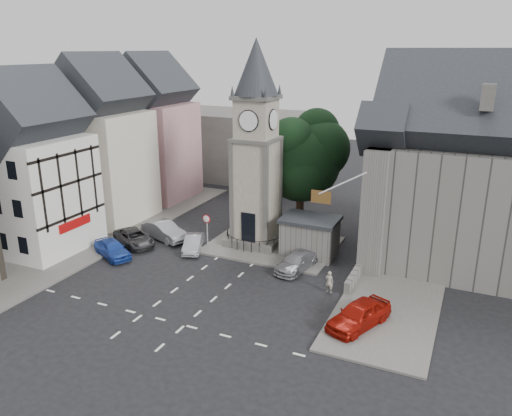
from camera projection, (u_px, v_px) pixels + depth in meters
The scene contains 23 objects.
ground at pixel (209, 282), 34.52m from camera, with size 120.00×120.00×0.00m, color black.
pavement_west at pixel (120, 228), 44.61m from camera, with size 6.00×30.00×0.14m, color #595651.
pavement_east at pixel (404, 267), 36.71m from camera, with size 6.00×26.00×0.14m, color #595651.
central_island at pixel (273, 245), 40.84m from camera, with size 10.00×8.00×0.16m, color #595651.
road_markings at pixel (163, 320), 29.74m from camera, with size 20.00×8.00×0.01m, color silver.
clock_tower at pixel (256, 147), 38.96m from camera, with size 4.86×4.86×16.25m.
stone_shelter at pixel (310, 236), 38.66m from camera, with size 4.30×3.30×3.08m.
town_tree at pixel (301, 152), 42.87m from camera, with size 7.20×7.20×10.80m.
warning_sign_post at pixel (207, 224), 39.86m from camera, with size 0.70×0.19×2.85m.
terrace_pink at pixel (154, 137), 52.47m from camera, with size 8.10×7.60×12.80m.
terrace_cream at pixel (102, 150), 45.53m from camera, with size 8.10×7.60×12.80m.
terrace_tudor at pixel (32, 173), 38.71m from camera, with size 8.10×7.60×12.00m.
backdrop_west at pixel (235, 144), 62.29m from camera, with size 20.00×10.00×8.00m, color #4C4944.
east_building at pixel (470, 182), 36.01m from camera, with size 14.40×11.40×12.60m.
east_boundary_wall at pixel (372, 247), 39.43m from camera, with size 0.40×16.00×0.90m, color #63615B.
flagpole at pixel (342, 183), 32.70m from camera, with size 3.68×0.10×2.74m.
car_west_blue at pixel (112, 249), 38.52m from camera, with size 1.64×4.07×1.39m, color #1C3D9E.
car_west_silver at pixel (164, 231), 42.10m from camera, with size 1.62×4.65×1.53m, color #95979D.
car_west_grey at pixel (134, 238), 40.90m from camera, with size 2.08×4.51×1.25m, color #2A2A2D.
car_island_silver at pixel (193, 243), 39.78m from camera, with size 1.29×3.71×1.22m, color #9FA3A7.
car_island_east at pixel (297, 262), 36.33m from camera, with size 1.76×4.34×1.26m, color gray.
car_east_red at pixel (359, 315), 28.81m from camera, with size 1.84×4.57×1.56m, color #9B1108.
pedestrian at pixel (329, 282), 32.87m from camera, with size 0.56×0.37×1.54m, color #A29986.
Camera 1 is at (15.91, -27.13, 15.47)m, focal length 35.00 mm.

